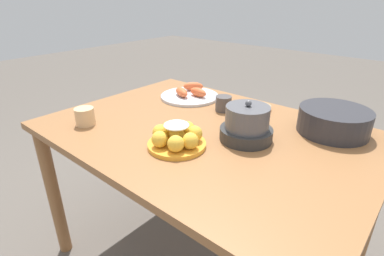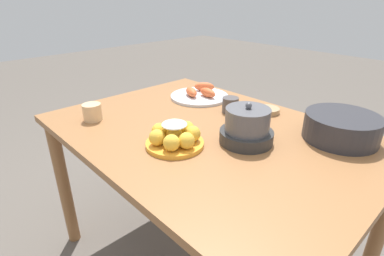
# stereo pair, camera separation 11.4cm
# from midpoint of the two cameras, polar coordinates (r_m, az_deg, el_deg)

# --- Properties ---
(dining_table) EXTENTS (1.30, 0.93, 0.74)m
(dining_table) POSITION_cam_midpoint_polar(r_m,az_deg,el_deg) (1.27, 5.44, -4.37)
(dining_table) COLOR #936038
(dining_table) RESTS_ON ground_plane
(cake_plate) EXTENTS (0.21, 0.21, 0.10)m
(cake_plate) POSITION_cam_midpoint_polar(r_m,az_deg,el_deg) (1.08, -0.30, -1.68)
(cake_plate) COLOR gold
(cake_plate) RESTS_ON dining_table
(serving_bowl) EXTENTS (0.27, 0.27, 0.10)m
(serving_bowl) POSITION_cam_midpoint_polar(r_m,az_deg,el_deg) (1.28, 28.93, 0.19)
(serving_bowl) COLOR #2D2D33
(serving_bowl) RESTS_ON dining_table
(sauce_bowl) EXTENTS (0.11, 0.11, 0.02)m
(sauce_bowl) POSITION_cam_midpoint_polar(r_m,az_deg,el_deg) (1.45, 16.46, 3.25)
(sauce_bowl) COLOR tan
(sauce_bowl) RESTS_ON dining_table
(seafood_platter) EXTENTS (0.30, 0.30, 0.06)m
(seafood_platter) POSITION_cam_midpoint_polar(r_m,az_deg,el_deg) (1.60, 3.57, 6.37)
(seafood_platter) COLOR silver
(seafood_platter) RESTS_ON dining_table
(cup_near) EXTENTS (0.08, 0.08, 0.07)m
(cup_near) POSITION_cam_midpoint_polar(r_m,az_deg,el_deg) (1.35, -16.21, 2.86)
(cup_near) COLOR #DBB27F
(cup_near) RESTS_ON dining_table
(cup_far) EXTENTS (0.08, 0.08, 0.07)m
(cup_far) POSITION_cam_midpoint_polar(r_m,az_deg,el_deg) (1.41, 9.63, 4.32)
(cup_far) COLOR #4C4747
(cup_far) RESTS_ON dining_table
(warming_pot) EXTENTS (0.20, 0.20, 0.16)m
(warming_pot) POSITION_cam_midpoint_polar(r_m,az_deg,el_deg) (1.13, 13.29, 0.08)
(warming_pot) COLOR #2D2D2D
(warming_pot) RESTS_ON dining_table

